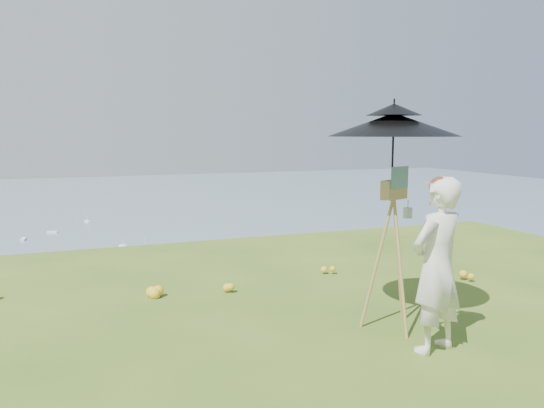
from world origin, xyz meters
name	(u,v)px	position (x,y,z in m)	size (l,w,h in m)	color
shoreline_tier	(91,396)	(0.00, 75.00, -36.00)	(170.00, 28.00, 8.00)	#6A6255
bay_water	(75,217)	(0.00, 240.00, -34.00)	(700.00, 700.00, 0.00)	slate
slope_trees	(101,376)	(0.00, 35.00, -15.00)	(110.00, 50.00, 6.00)	#1B5319
harbor_town	(89,353)	(0.00, 75.00, -29.50)	(110.00, 22.00, 5.00)	silver
moored_boats	(33,258)	(-12.50, 161.00, -33.65)	(140.00, 140.00, 0.70)	white
painter	(437,265)	(1.61, 1.40, 0.79)	(0.58, 0.38, 1.58)	white
field_easel	(392,249)	(1.55, 2.01, 0.82)	(0.62, 0.62, 1.64)	olive
sun_umbrella	(393,148)	(1.54, 2.04, 1.81)	(1.28, 1.28, 0.94)	black
painter_cap	(440,181)	(1.61, 1.40, 1.54)	(0.18, 0.21, 0.10)	#C1697A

